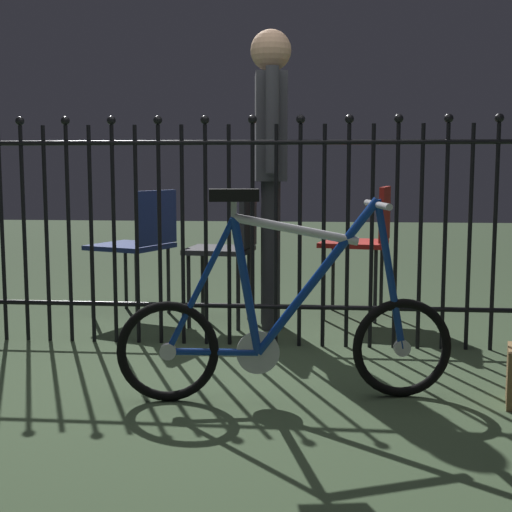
{
  "coord_description": "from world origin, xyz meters",
  "views": [
    {
      "loc": [
        0.45,
        -3.08,
        0.95
      ],
      "look_at": [
        0.16,
        0.21,
        0.55
      ],
      "focal_mm": 49.96,
      "sensor_mm": 36.0,
      "label": 1
    }
  ],
  "objects_px": {
    "chair_navy": "(140,239)",
    "person_visitor": "(271,150)",
    "chair_charcoal": "(231,243)",
    "bicycle": "(285,326)",
    "chair_red": "(366,236)"
  },
  "relations": [
    {
      "from": "chair_navy",
      "to": "person_visitor",
      "type": "bearing_deg",
      "value": -14.62
    },
    {
      "from": "person_visitor",
      "to": "bicycle",
      "type": "bearing_deg",
      "value": -83.49
    },
    {
      "from": "bicycle",
      "to": "chair_navy",
      "type": "bearing_deg",
      "value": 122.4
    },
    {
      "from": "chair_navy",
      "to": "person_visitor",
      "type": "height_order",
      "value": "person_visitor"
    },
    {
      "from": "chair_charcoal",
      "to": "person_visitor",
      "type": "relative_size",
      "value": 0.46
    },
    {
      "from": "chair_charcoal",
      "to": "chair_navy",
      "type": "bearing_deg",
      "value": 163.32
    },
    {
      "from": "chair_red",
      "to": "chair_charcoal",
      "type": "relative_size",
      "value": 1.04
    },
    {
      "from": "bicycle",
      "to": "chair_charcoal",
      "type": "bearing_deg",
      "value": 105.87
    },
    {
      "from": "chair_charcoal",
      "to": "person_visitor",
      "type": "bearing_deg",
      "value": -9.33
    },
    {
      "from": "chair_navy",
      "to": "person_visitor",
      "type": "distance_m",
      "value": 1.05
    },
    {
      "from": "bicycle",
      "to": "chair_navy",
      "type": "distance_m",
      "value": 1.9
    },
    {
      "from": "bicycle",
      "to": "chair_charcoal",
      "type": "relative_size",
      "value": 1.7
    },
    {
      "from": "chair_navy",
      "to": "chair_charcoal",
      "type": "height_order",
      "value": "chair_navy"
    },
    {
      "from": "chair_charcoal",
      "to": "person_visitor",
      "type": "height_order",
      "value": "person_visitor"
    },
    {
      "from": "chair_red",
      "to": "chair_navy",
      "type": "xyz_separation_m",
      "value": [
        -1.45,
        -0.11,
        -0.02
      ]
    }
  ]
}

